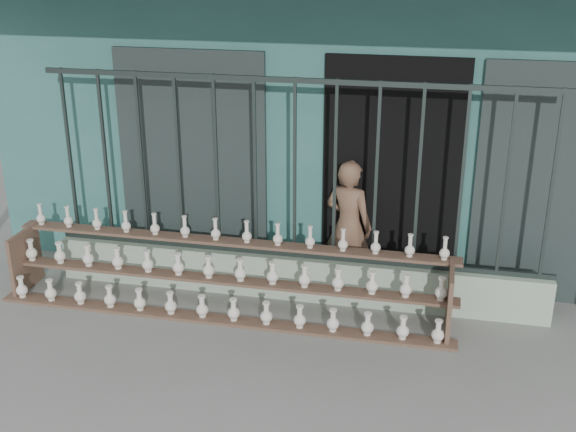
# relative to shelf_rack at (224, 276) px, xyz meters

# --- Properties ---
(ground) EXTENTS (60.00, 60.00, 0.00)m
(ground) POSITION_rel_shelf_rack_xyz_m (0.61, -0.88, -0.36)
(ground) COLOR slate
(workshop_building) EXTENTS (7.40, 6.60, 3.21)m
(workshop_building) POSITION_rel_shelf_rack_xyz_m (0.62, 3.35, 1.26)
(workshop_building) COLOR #306560
(workshop_building) RESTS_ON ground
(parapet_wall) EXTENTS (5.00, 0.20, 0.45)m
(parapet_wall) POSITION_rel_shelf_rack_xyz_m (0.61, 0.42, -0.14)
(parapet_wall) COLOR #A0B89D
(parapet_wall) RESTS_ON ground
(security_fence) EXTENTS (5.00, 0.04, 1.80)m
(security_fence) POSITION_rel_shelf_rack_xyz_m (0.61, 0.42, 0.98)
(security_fence) COLOR #283330
(security_fence) RESTS_ON parapet_wall
(shelf_rack) EXTENTS (4.50, 0.68, 0.85)m
(shelf_rack) POSITION_rel_shelf_rack_xyz_m (0.00, 0.00, 0.00)
(shelf_rack) COLOR brown
(shelf_rack) RESTS_ON ground
(elderly_woman) EXTENTS (0.59, 0.49, 1.39)m
(elderly_woman) POSITION_rel_shelf_rack_xyz_m (1.11, 0.73, 0.33)
(elderly_woman) COLOR brown
(elderly_woman) RESTS_ON ground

